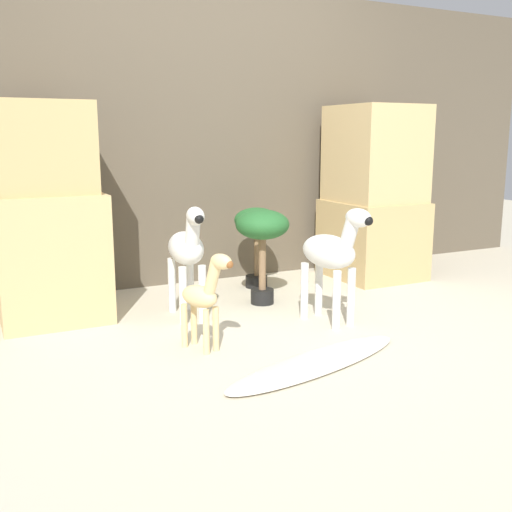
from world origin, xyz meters
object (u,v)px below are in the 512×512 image
Objects in this scene: zebra_right at (332,254)px; surfboard at (315,363)px; zebra_left at (187,251)px; giraffe_figurine at (204,295)px; potted_palm_back at (262,232)px; potted_palm_front at (256,227)px.

zebra_right is 0.81m from surfboard.
zebra_left is at bearing 146.70° from zebra_right.
giraffe_figurine reaches higher than surfboard.
giraffe_figurine is (-0.12, -0.58, -0.12)m from zebra_left.
potted_palm_back is (0.68, 0.67, 0.19)m from giraffe_figurine.
surfboard is at bearing -47.44° from giraffe_figurine.
zebra_left is 0.88m from potted_palm_front.
giraffe_figurine is 0.45× the size of surfboard.
zebra_right is 0.60m from potted_palm_back.
giraffe_figurine is at bearing -135.38° from potted_palm_back.
zebra_right is 0.87m from giraffe_figurine.
potted_palm_back is 1.24m from surfboard.
potted_palm_front is at bearing 68.66° from potted_palm_back.
potted_palm_front is at bearing 34.97° from zebra_left.
potted_palm_front is 1.65m from surfboard.
potted_palm_front is at bearing 90.58° from zebra_right.
potted_palm_back is at bearing 106.86° from zebra_right.
giraffe_figurine is at bearing 132.56° from surfboard.
zebra_right reaches higher than potted_palm_front.
zebra_right is 1.20× the size of potted_palm_front.
giraffe_figurine is 0.84× the size of potted_palm_back.
potted_palm_front reaches higher than surfboard.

